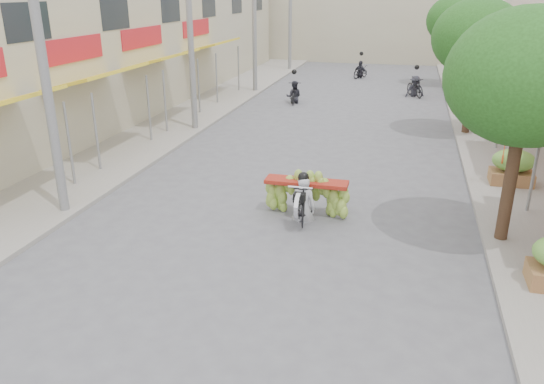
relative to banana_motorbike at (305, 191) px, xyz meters
The scene contains 20 objects.
ground 4.43m from the banana_motorbike, 99.36° to the right, with size 120.00×120.00×0.00m, color #59585E.
sidewalk_left 13.19m from the banana_motorbike, 125.82° to the left, with size 4.00×60.00×0.12m, color gray.
sidewalk_right 12.42m from the banana_motorbike, 59.52° to the left, with size 4.00×60.00×0.12m, color gray.
shophouse_row_left 16.12m from the banana_motorbike, 142.72° to the left, with size 9.77×40.00×6.00m.
far_building 33.81m from the banana_motorbike, 91.21° to the left, with size 20.00×6.00×7.00m, color #AFA78A.
utility_pole_near 7.07m from the banana_motorbike, 167.86° to the right, with size 0.60×0.24×8.00m.
utility_pole_mid 10.36m from the banana_motorbike, 128.49° to the left, with size 0.60×0.24×8.00m.
utility_pole_far 18.07m from the banana_motorbike, 110.12° to the left, with size 0.60×0.24×8.00m.
utility_pole_back 26.61m from the banana_motorbike, 103.38° to the left, with size 0.60×0.24×8.00m.
street_tree_near 5.61m from the banana_motorbike, ahead, with size 3.40×3.40×5.25m.
street_tree_mid 11.19m from the banana_motorbike, 64.17° to the left, with size 3.40×3.40×5.25m.
street_tree_far 22.40m from the banana_motorbike, 77.80° to the left, with size 3.40×3.40×5.25m.
produce_crate_mid 6.61m from the banana_motorbike, 33.88° to the left, with size 1.20×0.88×1.16m.
produce_crate_far 12.91m from the banana_motorbike, 64.84° to the left, with size 1.20×0.88×1.16m.
banana_motorbike is the anchor object (origin of this frame).
market_umbrella 6.29m from the banana_motorbike, 32.71° to the left, with size 2.11×2.11×1.57m.
pedestrian 13.00m from the banana_motorbike, 67.29° to the left, with size 0.94×0.85×1.64m.
bg_motorbike_a 14.68m from the banana_motorbike, 103.18° to the left, with size 0.88×1.79×1.95m.
bg_motorbike_b 17.77m from the banana_motorbike, 81.34° to the left, with size 1.29×1.84×1.95m.
bg_motorbike_c 23.31m from the banana_motorbike, 92.01° to the left, with size 1.13×1.52×1.95m.
Camera 1 is at (3.01, -8.03, 5.50)m, focal length 35.00 mm.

